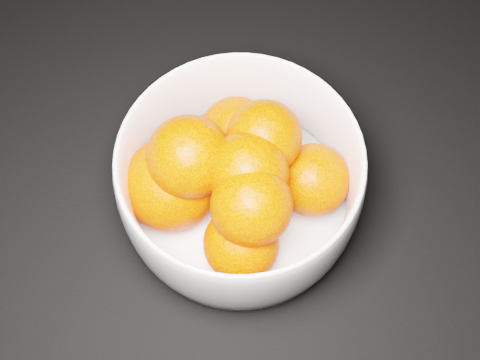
% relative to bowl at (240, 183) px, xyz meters
% --- Properties ---
extents(bowl, '(0.20, 0.20, 0.10)m').
position_rel_bowl_xyz_m(bowl, '(0.00, 0.00, 0.00)').
color(bowl, silver).
rests_on(bowl, ground).
extents(orange_pile, '(0.17, 0.15, 0.11)m').
position_rel_bowl_xyz_m(orange_pile, '(-0.01, -0.00, 0.01)').
color(orange_pile, '#F13A03').
rests_on(orange_pile, bowl).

